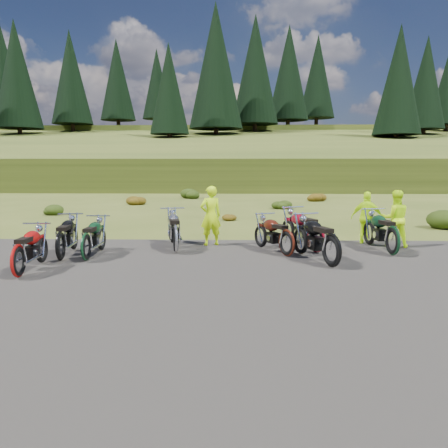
{
  "coord_description": "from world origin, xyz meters",
  "views": [
    {
      "loc": [
        -0.04,
        -9.91,
        2.43
      ],
      "look_at": [
        -0.34,
        1.17,
        0.93
      ],
      "focal_mm": 35.0,
      "sensor_mm": 36.0,
      "label": 1
    }
  ],
  "objects_px": {
    "motorcycle_3": "(176,254)",
    "motorcycle_7": "(392,256)",
    "person_middle": "(211,217)",
    "motorcycle_0": "(61,262)"
  },
  "relations": [
    {
      "from": "motorcycle_3",
      "to": "motorcycle_7",
      "type": "height_order",
      "value": "motorcycle_7"
    },
    {
      "from": "person_middle",
      "to": "motorcycle_0",
      "type": "bearing_deg",
      "value": 10.56
    },
    {
      "from": "motorcycle_3",
      "to": "motorcycle_0",
      "type": "bearing_deg",
      "value": 99.25
    },
    {
      "from": "motorcycle_3",
      "to": "person_middle",
      "type": "bearing_deg",
      "value": -47.96
    },
    {
      "from": "motorcycle_3",
      "to": "person_middle",
      "type": "relative_size",
      "value": 1.24
    },
    {
      "from": "motorcycle_0",
      "to": "motorcycle_7",
      "type": "height_order",
      "value": "motorcycle_7"
    },
    {
      "from": "motorcycle_7",
      "to": "person_middle",
      "type": "xyz_separation_m",
      "value": [
        -4.95,
        1.38,
        0.89
      ]
    },
    {
      "from": "motorcycle_7",
      "to": "motorcycle_3",
      "type": "bearing_deg",
      "value": 81.79
    },
    {
      "from": "person_middle",
      "to": "motorcycle_3",
      "type": "bearing_deg",
      "value": 32.4
    },
    {
      "from": "motorcycle_0",
      "to": "person_middle",
      "type": "bearing_deg",
      "value": -65.7
    }
  ]
}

